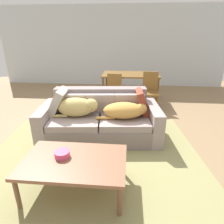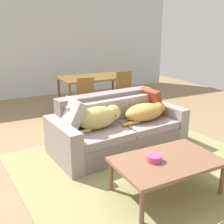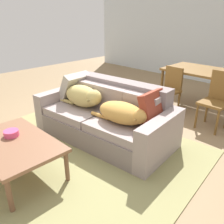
{
  "view_description": "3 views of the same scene",
  "coord_description": "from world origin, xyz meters",
  "px_view_note": "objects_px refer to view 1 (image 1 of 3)",
  "views": [
    {
      "loc": [
        0.7,
        -3.15,
        1.71
      ],
      "look_at": [
        0.44,
        -0.29,
        0.57
      ],
      "focal_mm": 30.79,
      "sensor_mm": 36.0,
      "label": 1
    },
    {
      "loc": [
        -1.67,
        -3.51,
        1.81
      ],
      "look_at": [
        0.02,
        -0.24,
        0.67
      ],
      "focal_mm": 43.42,
      "sensor_mm": 36.0,
      "label": 2
    },
    {
      "loc": [
        2.53,
        -2.26,
        1.76
      ],
      "look_at": [
        0.4,
        -0.11,
        0.48
      ],
      "focal_mm": 38.12,
      "sensor_mm": 36.0,
      "label": 3
    }
  ],
  "objects_px": {
    "dog_on_right_cushion": "(125,110)",
    "coffee_table": "(74,163)",
    "bowl_on_coffee_table": "(62,154)",
    "dining_chair_near_right": "(150,90)",
    "throw_pillow_by_right_arm": "(142,102)",
    "dining_chair_near_left": "(114,90)",
    "dog_on_left_cushion": "(78,107)",
    "throw_pillow_by_left_arm": "(58,102)",
    "couch": "(100,120)",
    "dining_table": "(130,76)"
  },
  "relations": [
    {
      "from": "dog_on_right_cushion",
      "to": "coffee_table",
      "type": "bearing_deg",
      "value": -119.18
    },
    {
      "from": "bowl_on_coffee_table",
      "to": "dining_chair_near_right",
      "type": "height_order",
      "value": "dining_chair_near_right"
    },
    {
      "from": "throw_pillow_by_right_arm",
      "to": "dining_chair_near_left",
      "type": "distance_m",
      "value": 1.5
    },
    {
      "from": "dog_on_right_cushion",
      "to": "dining_chair_near_left",
      "type": "xyz_separation_m",
      "value": [
        -0.32,
        1.62,
        -0.08
      ]
    },
    {
      "from": "dog_on_left_cushion",
      "to": "throw_pillow_by_left_arm",
      "type": "distance_m",
      "value": 0.41
    },
    {
      "from": "couch",
      "to": "bowl_on_coffee_table",
      "type": "height_order",
      "value": "couch"
    },
    {
      "from": "bowl_on_coffee_table",
      "to": "dining_table",
      "type": "height_order",
      "value": "dining_table"
    },
    {
      "from": "throw_pillow_by_right_arm",
      "to": "dining_chair_near_right",
      "type": "relative_size",
      "value": 0.48
    },
    {
      "from": "couch",
      "to": "coffee_table",
      "type": "height_order",
      "value": "couch"
    },
    {
      "from": "bowl_on_coffee_table",
      "to": "dining_chair_near_right",
      "type": "distance_m",
      "value": 3.04
    },
    {
      "from": "dog_on_left_cushion",
      "to": "coffee_table",
      "type": "distance_m",
      "value": 1.27
    },
    {
      "from": "dog_on_right_cushion",
      "to": "throw_pillow_by_right_arm",
      "type": "relative_size",
      "value": 1.89
    },
    {
      "from": "dog_on_right_cushion",
      "to": "coffee_table",
      "type": "relative_size",
      "value": 0.72
    },
    {
      "from": "dog_on_right_cushion",
      "to": "dining_chair_near_right",
      "type": "bearing_deg",
      "value": 64.82
    },
    {
      "from": "throw_pillow_by_left_arm",
      "to": "coffee_table",
      "type": "height_order",
      "value": "throw_pillow_by_left_arm"
    },
    {
      "from": "couch",
      "to": "coffee_table",
      "type": "distance_m",
      "value": 1.36
    },
    {
      "from": "throw_pillow_by_right_arm",
      "to": "bowl_on_coffee_table",
      "type": "xyz_separation_m",
      "value": [
        -0.98,
        -1.44,
        -0.17
      ]
    },
    {
      "from": "coffee_table",
      "to": "bowl_on_coffee_table",
      "type": "xyz_separation_m",
      "value": [
        -0.15,
        0.04,
        0.08
      ]
    },
    {
      "from": "throw_pillow_by_right_arm",
      "to": "dining_chair_near_left",
      "type": "height_order",
      "value": "throw_pillow_by_right_arm"
    },
    {
      "from": "couch",
      "to": "dog_on_left_cushion",
      "type": "bearing_deg",
      "value": -164.94
    },
    {
      "from": "throw_pillow_by_right_arm",
      "to": "coffee_table",
      "type": "relative_size",
      "value": 0.38
    },
    {
      "from": "couch",
      "to": "dog_on_left_cushion",
      "type": "xyz_separation_m",
      "value": [
        -0.35,
        -0.13,
        0.28
      ]
    },
    {
      "from": "coffee_table",
      "to": "dog_on_left_cushion",
      "type": "bearing_deg",
      "value": 101.9
    },
    {
      "from": "couch",
      "to": "throw_pillow_by_left_arm",
      "type": "bearing_deg",
      "value": 175.72
    },
    {
      "from": "bowl_on_coffee_table",
      "to": "dining_chair_near_left",
      "type": "relative_size",
      "value": 0.21
    },
    {
      "from": "throw_pillow_by_right_arm",
      "to": "dining_table",
      "type": "relative_size",
      "value": 0.29
    },
    {
      "from": "throw_pillow_by_right_arm",
      "to": "couch",
      "type": "bearing_deg",
      "value": -170.17
    },
    {
      "from": "dog_on_right_cushion",
      "to": "throw_pillow_by_right_arm",
      "type": "distance_m",
      "value": 0.4
    },
    {
      "from": "dining_table",
      "to": "dining_chair_near_right",
      "type": "relative_size",
      "value": 1.63
    },
    {
      "from": "dog_on_right_cushion",
      "to": "coffee_table",
      "type": "height_order",
      "value": "dog_on_right_cushion"
    },
    {
      "from": "throw_pillow_by_left_arm",
      "to": "dining_table",
      "type": "relative_size",
      "value": 0.31
    },
    {
      "from": "dog_on_left_cushion",
      "to": "dog_on_right_cushion",
      "type": "height_order",
      "value": "dog_on_left_cushion"
    },
    {
      "from": "couch",
      "to": "dog_on_left_cushion",
      "type": "height_order",
      "value": "couch"
    },
    {
      "from": "dining_chair_near_left",
      "to": "dining_chair_near_right",
      "type": "relative_size",
      "value": 0.92
    },
    {
      "from": "coffee_table",
      "to": "dining_table",
      "type": "height_order",
      "value": "dining_table"
    },
    {
      "from": "dog_on_left_cushion",
      "to": "dining_chair_near_left",
      "type": "distance_m",
      "value": 1.69
    },
    {
      "from": "coffee_table",
      "to": "dining_chair_near_left",
      "type": "bearing_deg",
      "value": 85.64
    },
    {
      "from": "coffee_table",
      "to": "dining_chair_near_left",
      "type": "relative_size",
      "value": 1.38
    },
    {
      "from": "throw_pillow_by_right_arm",
      "to": "bowl_on_coffee_table",
      "type": "relative_size",
      "value": 2.54
    },
    {
      "from": "dog_on_left_cushion",
      "to": "dining_chair_near_right",
      "type": "relative_size",
      "value": 0.86
    },
    {
      "from": "dining_chair_near_left",
      "to": "throw_pillow_by_left_arm",
      "type": "bearing_deg",
      "value": -115.47
    },
    {
      "from": "throw_pillow_by_left_arm",
      "to": "throw_pillow_by_right_arm",
      "type": "bearing_deg",
      "value": 5.56
    },
    {
      "from": "dining_chair_near_left",
      "to": "dining_table",
      "type": "bearing_deg",
      "value": 60.71
    },
    {
      "from": "throw_pillow_by_left_arm",
      "to": "dining_chair_near_left",
      "type": "bearing_deg",
      "value": 60.03
    },
    {
      "from": "throw_pillow_by_left_arm",
      "to": "dining_chair_near_left",
      "type": "height_order",
      "value": "throw_pillow_by_left_arm"
    },
    {
      "from": "dog_on_left_cushion",
      "to": "throw_pillow_by_left_arm",
      "type": "bearing_deg",
      "value": 157.91
    },
    {
      "from": "dog_on_left_cushion",
      "to": "dining_table",
      "type": "bearing_deg",
      "value": 62.87
    },
    {
      "from": "couch",
      "to": "dining_table",
      "type": "xyz_separation_m",
      "value": [
        0.53,
        2.09,
        0.38
      ]
    },
    {
      "from": "dog_on_left_cushion",
      "to": "bowl_on_coffee_table",
      "type": "height_order",
      "value": "dog_on_left_cushion"
    },
    {
      "from": "throw_pillow_by_right_arm",
      "to": "coffee_table",
      "type": "distance_m",
      "value": 1.72
    }
  ]
}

